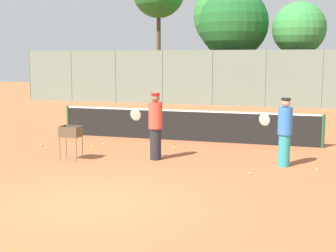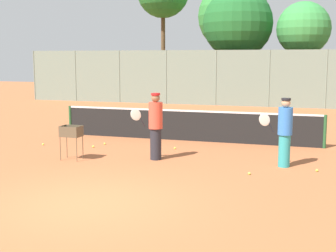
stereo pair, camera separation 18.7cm
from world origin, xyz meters
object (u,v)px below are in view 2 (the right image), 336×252
Objects in this scene: tennis_net at (187,125)px; parked_car at (291,91)px; player_white_outfit at (285,131)px; player_red_cap at (155,125)px; ball_cart at (71,134)px.

parked_car reaches higher than tennis_net.
player_white_outfit is 3.51m from player_red_cap.
player_white_outfit is 5.82m from ball_cart.
ball_cart is at bearing -103.64° from parked_car.
player_white_outfit reaches higher than ball_cart.
parked_car is at bearing 80.88° from tennis_net.
player_red_cap is at bearing 18.39° from ball_cart.
player_white_outfit is at bearing 9.22° from ball_cart.
parked_car is (-0.87, 19.16, -0.28)m from player_white_outfit.
player_white_outfit is 0.43× the size of parked_car.
player_red_cap reaches higher than ball_cart.
player_red_cap reaches higher than tennis_net.
tennis_net is 4.87× the size of player_red_cap.
player_white_outfit is at bearing -87.40° from parked_car.
tennis_net is at bearing -121.25° from player_red_cap.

